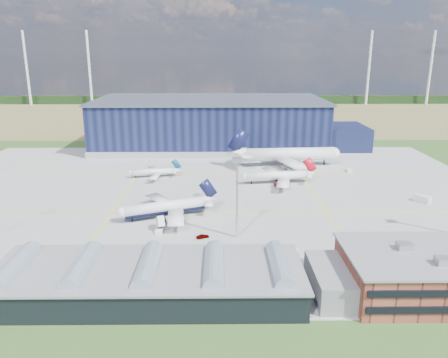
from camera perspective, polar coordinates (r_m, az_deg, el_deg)
ground at (r=152.22m, az=-2.54°, el=-3.03°), size 600.00×600.00×0.00m
apron at (r=161.68m, az=-2.42°, el=-1.85°), size 220.00×160.00×0.08m
farmland at (r=367.07m, az=-1.41°, el=8.40°), size 600.00×220.00×0.01m
treeline at (r=446.01m, az=-1.27°, el=10.32°), size 600.00×8.00×8.00m
horizon_dressing at (r=480.33m, az=-25.41°, el=12.84°), size 440.20×18.00×70.00m
hangar at (r=241.51m, az=-1.16°, el=7.06°), size 145.00×62.00×26.10m
glass_concourse at (r=96.41m, az=-7.69°, el=-12.80°), size 78.00×23.00×8.60m
light_mast_center at (r=118.90m, az=1.72°, el=-0.78°), size 2.60×2.60×23.00m
airliner_navy at (r=137.92m, az=-7.77°, el=-2.87°), size 42.79×42.39×10.82m
airliner_red at (r=173.07m, az=6.81°, el=1.01°), size 34.19×33.59×10.14m
airliner_widebody at (r=200.11m, az=8.52°, el=4.08°), size 56.24×55.17×17.26m
airliner_regional at (r=183.21m, az=-9.32°, el=1.32°), size 25.77×25.36×7.37m
gse_tug_b at (r=125.67m, az=16.24°, el=-7.66°), size 2.65×3.56×1.42m
gse_cart_a at (r=197.84m, az=15.97°, el=1.10°), size 2.35×3.24×1.31m
gse_van_b at (r=166.45m, az=24.50°, el=-2.38°), size 5.30×5.79×2.48m
gse_tug_c at (r=191.45m, az=6.78°, el=1.13°), size 2.02×3.03×1.27m
gse_van_c at (r=113.13m, az=8.63°, el=-9.73°), size 4.74×3.04×2.10m
airstair at (r=129.88m, az=-8.35°, el=-5.96°), size 3.37×5.12×3.04m
car_a at (r=123.44m, az=-2.80°, el=-7.47°), size 3.94×2.77×1.24m
car_b at (r=112.10m, az=15.84°, el=-10.71°), size 3.93×2.61×1.22m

